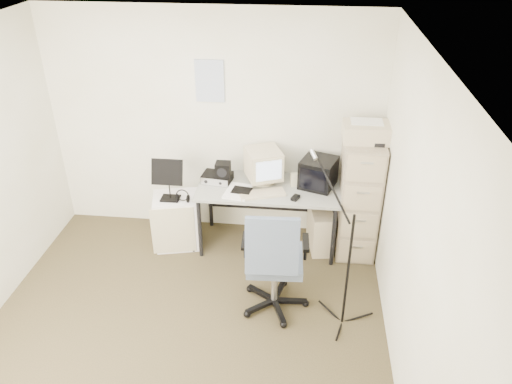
# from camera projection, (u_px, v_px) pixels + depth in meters

# --- Properties ---
(floor) EXTENTS (3.60, 3.60, 0.01)m
(floor) POSITION_uv_depth(u_px,v_px,m) (183.00, 334.00, 4.44)
(floor) COLOR #352F1B
(floor) RESTS_ON ground
(ceiling) EXTENTS (3.60, 3.60, 0.01)m
(ceiling) POSITION_uv_depth(u_px,v_px,m) (155.00, 51.00, 3.20)
(ceiling) COLOR white
(ceiling) RESTS_ON ground
(wall_back) EXTENTS (3.60, 0.02, 2.50)m
(wall_back) POSITION_uv_depth(u_px,v_px,m) (214.00, 126.00, 5.37)
(wall_back) COLOR white
(wall_back) RESTS_ON ground
(wall_right) EXTENTS (0.02, 3.60, 2.50)m
(wall_right) POSITION_uv_depth(u_px,v_px,m) (411.00, 230.00, 3.65)
(wall_right) COLOR white
(wall_right) RESTS_ON ground
(wall_calendar) EXTENTS (0.30, 0.02, 0.44)m
(wall_calendar) POSITION_uv_depth(u_px,v_px,m) (210.00, 81.00, 5.11)
(wall_calendar) COLOR white
(wall_calendar) RESTS_ON wall_back
(filing_cabinet) EXTENTS (0.40, 0.60, 1.30)m
(filing_cabinet) POSITION_uv_depth(u_px,v_px,m) (359.00, 197.00, 5.25)
(filing_cabinet) COLOR #8E7659
(filing_cabinet) RESTS_ON floor
(printer) EXTENTS (0.47, 0.33, 0.18)m
(printer) POSITION_uv_depth(u_px,v_px,m) (366.00, 132.00, 4.88)
(printer) COLOR #C9B491
(printer) RESTS_ON filing_cabinet
(desk) EXTENTS (1.50, 0.70, 0.73)m
(desk) POSITION_uv_depth(u_px,v_px,m) (268.00, 216.00, 5.45)
(desk) COLOR #999C85
(desk) RESTS_ON floor
(crt_monitor) EXTENTS (0.45, 0.46, 0.38)m
(crt_monitor) POSITION_uv_depth(u_px,v_px,m) (263.00, 167.00, 5.27)
(crt_monitor) COLOR #C9B491
(crt_monitor) RESTS_ON desk
(crt_tv) EXTENTS (0.43, 0.44, 0.31)m
(crt_tv) POSITION_uv_depth(u_px,v_px,m) (318.00, 173.00, 5.23)
(crt_tv) COLOR black
(crt_tv) RESTS_ON desk
(desk_speaker) EXTENTS (0.09, 0.09, 0.14)m
(desk_speaker) POSITION_uv_depth(u_px,v_px,m) (294.00, 180.00, 5.26)
(desk_speaker) COLOR #C0B791
(desk_speaker) RESTS_ON desk
(keyboard) EXTENTS (0.50, 0.31, 0.03)m
(keyboard) POSITION_uv_depth(u_px,v_px,m) (262.00, 194.00, 5.12)
(keyboard) COLOR #C9B491
(keyboard) RESTS_ON desk
(mouse) EXTENTS (0.10, 0.12, 0.03)m
(mouse) POSITION_uv_depth(u_px,v_px,m) (295.00, 198.00, 5.05)
(mouse) COLOR black
(mouse) RESTS_ON desk
(radio_receiver) EXTENTS (0.34, 0.26, 0.09)m
(radio_receiver) POSITION_uv_depth(u_px,v_px,m) (217.00, 178.00, 5.36)
(radio_receiver) COLOR black
(radio_receiver) RESTS_ON desk
(radio_speaker) EXTENTS (0.16, 0.15, 0.15)m
(radio_speaker) POSITION_uv_depth(u_px,v_px,m) (223.00, 170.00, 5.26)
(radio_speaker) COLOR black
(radio_speaker) RESTS_ON radio_receiver
(papers) EXTENTS (0.29, 0.36, 0.02)m
(papers) POSITION_uv_depth(u_px,v_px,m) (238.00, 191.00, 5.17)
(papers) COLOR white
(papers) RESTS_ON desk
(pc_tower) EXTENTS (0.30, 0.53, 0.47)m
(pc_tower) POSITION_uv_depth(u_px,v_px,m) (320.00, 228.00, 5.49)
(pc_tower) COLOR #C9B491
(pc_tower) RESTS_ON floor
(office_chair) EXTENTS (0.68, 0.68, 1.12)m
(office_chair) POSITION_uv_depth(u_px,v_px,m) (275.00, 258.00, 4.49)
(office_chair) COLOR #465363
(office_chair) RESTS_ON floor
(side_cart) EXTENTS (0.56, 0.49, 0.60)m
(side_cart) POSITION_uv_depth(u_px,v_px,m) (178.00, 220.00, 5.49)
(side_cart) COLOR white
(side_cart) RESTS_ON floor
(music_stand) EXTENTS (0.36, 0.25, 0.48)m
(music_stand) POSITION_uv_depth(u_px,v_px,m) (169.00, 179.00, 5.18)
(music_stand) COLOR black
(music_stand) RESTS_ON side_cart
(headphones) EXTENTS (0.20, 0.20, 0.03)m
(headphones) POSITION_uv_depth(u_px,v_px,m) (183.00, 198.00, 5.23)
(headphones) COLOR black
(headphones) RESTS_ON side_cart
(mic_stand) EXTENTS (0.03, 0.03, 1.52)m
(mic_stand) POSITION_uv_depth(u_px,v_px,m) (350.00, 255.00, 4.20)
(mic_stand) COLOR black
(mic_stand) RESTS_ON floor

